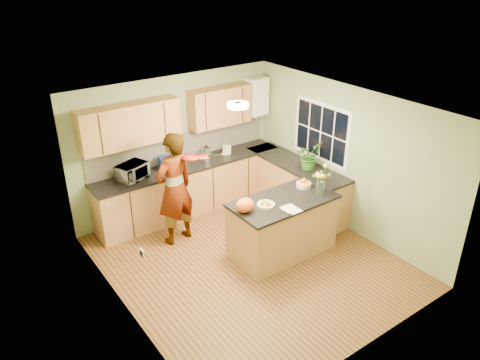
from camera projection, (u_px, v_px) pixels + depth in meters
floor at (249, 261)px, 7.36m from camera, size 4.50×4.50×0.00m
ceiling at (251, 108)px, 6.27m from camera, size 4.00×4.50×0.02m
wall_back at (176, 144)px, 8.46m from camera, size 4.00×0.02×2.50m
wall_front at (372, 266)px, 5.17m from camera, size 4.00×0.02×2.50m
wall_left at (120, 234)px, 5.77m from camera, size 0.02×4.50×2.50m
wall_right at (345, 159)px, 7.86m from camera, size 0.02×4.50×2.50m
back_counter at (191, 187)px, 8.63m from camera, size 3.64×0.62×0.94m
right_counter at (296, 186)px, 8.67m from camera, size 0.62×2.24×0.94m
splashback at (181, 146)px, 8.52m from camera, size 3.60×0.02×0.52m
upper_cabinets at (169, 117)px, 7.98m from camera, size 3.20×0.34×0.70m
boiler at (256, 96)px, 8.95m from camera, size 0.40×0.30×0.86m
window_right at (321, 132)px, 8.16m from camera, size 0.01×1.30×1.05m
light_switch at (142, 253)px, 5.31m from camera, size 0.02×0.09×0.09m
ceiling_lamp at (238, 105)px, 6.50m from camera, size 0.30×0.30×0.07m
peninsula_island at (282, 226)px, 7.39m from camera, size 1.67×0.85×0.96m
fruit_dish at (266, 204)px, 6.98m from camera, size 0.27×0.27×0.09m
orange_bowl at (304, 183)px, 7.55m from camera, size 0.24×0.24×0.14m
flower_vase at (322, 173)px, 7.21m from camera, size 0.29×0.29×0.53m
orange_bag at (245, 205)px, 6.80m from camera, size 0.33×0.29×0.21m
papers at (292, 209)px, 6.91m from camera, size 0.20×0.28×0.01m
violinist at (175, 189)px, 7.50m from camera, size 0.77×0.57×1.92m
violin at (191, 158)px, 7.19m from camera, size 0.71×0.62×0.18m
microwave at (132, 172)px, 7.80m from camera, size 0.59×0.50×0.28m
blue_box at (168, 163)px, 8.17m from camera, size 0.34×0.27×0.24m
kettle at (207, 152)px, 8.59m from camera, size 0.16×0.16×0.30m
jar_cream at (225, 150)px, 8.79m from camera, size 0.13×0.13×0.18m
jar_white at (228, 150)px, 8.83m from camera, size 0.10×0.10×0.16m
potted_plant at (309, 156)px, 8.14m from camera, size 0.55×0.52×0.49m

